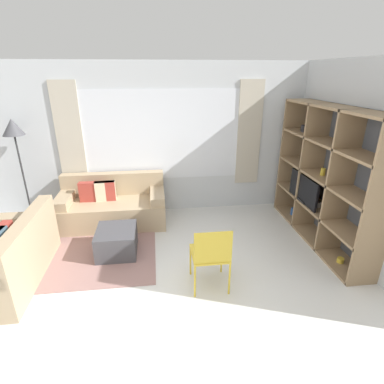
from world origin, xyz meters
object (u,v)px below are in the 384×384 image
couch_side (9,258)px  folding_chair (211,253)px  floor_lamp (14,135)px  shelving_unit (326,177)px  ottoman (117,241)px  couch_main (113,206)px

couch_side → folding_chair: 2.57m
floor_lamp → couch_side: bearing=-79.0°
shelving_unit → couch_side: shelving_unit is taller
folding_chair → couch_side: bearing=-11.3°
floor_lamp → ottoman: bearing=-35.9°
couch_main → shelving_unit: bearing=-15.6°
couch_side → folding_chair: bearing=78.7°
ottoman → folding_chair: bearing=-38.1°
shelving_unit → folding_chair: size_ratio=2.80×
couch_side → floor_lamp: (-0.31, 1.61, 1.27)m
floor_lamp → couch_main: bearing=-6.0°
shelving_unit → ottoman: bearing=-178.7°
couch_main → floor_lamp: size_ratio=0.98×
couch_side → ottoman: 1.37m
floor_lamp → folding_chair: bearing=-36.8°
shelving_unit → couch_main: size_ratio=1.34×
shelving_unit → folding_chair: bearing=-152.2°
shelving_unit → folding_chair: 2.27m
ottoman → folding_chair: folding_chair is taller
ottoman → floor_lamp: bearing=144.1°
couch_main → floor_lamp: 1.92m
couch_main → ottoman: couch_main is taller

